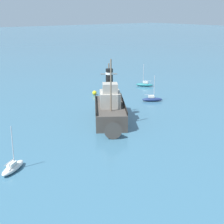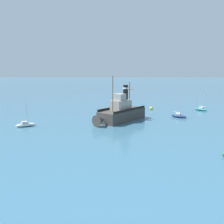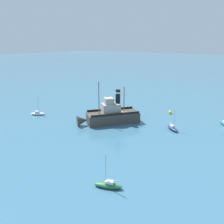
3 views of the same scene
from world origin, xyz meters
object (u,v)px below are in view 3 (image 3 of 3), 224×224
(sailboat_navy, at_px, (173,128))
(sailboat_green, at_px, (108,185))
(old_tugboat, at_px, (110,115))
(mooring_buoy, at_px, (170,112))
(sailboat_white, at_px, (38,113))

(sailboat_navy, distance_m, sailboat_green, 24.90)
(old_tugboat, xyz_separation_m, mooring_buoy, (-7.86, -15.37, -1.40))
(sailboat_white, bearing_deg, old_tugboat, -158.86)
(sailboat_navy, height_order, sailboat_white, same)
(sailboat_green, bearing_deg, mooring_buoy, -77.10)
(old_tugboat, bearing_deg, sailboat_navy, -160.93)
(sailboat_white, xyz_separation_m, mooring_buoy, (-26.29, -22.49, 0.01))
(old_tugboat, height_order, sailboat_navy, old_tugboat)
(mooring_buoy, bearing_deg, sailboat_navy, 117.78)
(sailboat_green, relative_size, sailboat_white, 1.00)
(sailboat_green, xyz_separation_m, mooring_buoy, (8.12, -35.47, 0.01))
(old_tugboat, xyz_separation_m, sailboat_white, (18.42, 7.13, -1.40))
(old_tugboat, relative_size, sailboat_green, 2.81)
(sailboat_green, bearing_deg, sailboat_navy, -84.27)
(old_tugboat, relative_size, mooring_buoy, 15.82)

